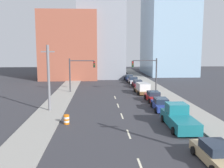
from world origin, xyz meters
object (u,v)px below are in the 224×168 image
Objects in this scene: sedan_maroon at (138,84)px; sedan_navy at (129,78)px; utility_pole_left_mid at (49,78)px; pickup_truck_teal at (179,118)px; sedan_tan at (216,154)px; sedan_red at (153,97)px; sedan_blue at (161,105)px; box_truck_brown at (143,88)px; sedan_silver at (133,80)px; traffic_barrel at (66,119)px; traffic_signal_right at (149,70)px; traffic_signal_left at (77,70)px.

sedan_maroon reaches higher than sedan_navy.
pickup_truck_teal is at bearing -27.07° from utility_pole_left_mid.
sedan_maroon is at bearing 89.00° from sedan_tan.
sedan_red is (13.94, 5.22, -3.45)m from utility_pole_left_mid.
sedan_blue is 11.67m from box_truck_brown.
box_truck_brown is (-0.12, 18.58, -0.01)m from pickup_truck_teal.
sedan_silver is (0.16, 12.60, -0.20)m from box_truck_brown.
box_truck_brown is at bearing 57.37° from traffic_barrel.
traffic_signal_right is at bearing 41.88° from utility_pole_left_mid.
sedan_blue reaches higher than sedan_navy.
sedan_silver is at bearing 69.56° from traffic_barrel.
traffic_signal_right is at bearing 81.96° from sedan_red.
traffic_signal_left is at bearing 180.00° from traffic_signal_right.
traffic_signal_right is at bearing 48.74° from box_truck_brown.
sedan_blue is (-1.24, -13.45, -3.20)m from traffic_signal_right.
sedan_tan is at bearing -92.66° from traffic_signal_right.
sedan_tan is (13.61, -14.81, -3.48)m from utility_pole_left_mid.
traffic_signal_left is 1.24× the size of sedan_blue.
sedan_navy is at bearing 91.28° from pickup_truck_teal.
sedan_silver is (11.31, 10.83, -3.20)m from traffic_signal_left.
traffic_signal_right is at bearing 56.81° from traffic_barrel.
sedan_tan is 26.41m from box_truck_brown.
utility_pole_left_mid is 23.49m from sedan_maroon.
traffic_signal_left is 0.74× the size of utility_pole_left_mid.
box_truck_brown is at bearing 89.54° from sedan_tan.
sedan_blue is 1.10× the size of sedan_maroon.
traffic_signal_left is 30.51m from sedan_tan.
sedan_maroon is at bearing 24.86° from traffic_signal_left.
sedan_navy reaches higher than sedan_tan.
traffic_signal_left reaches higher than sedan_silver.
pickup_truck_teal is 25.65m from sedan_maroon.
sedan_tan is at bearing -91.92° from sedan_silver.
traffic_signal_left reaches higher than box_truck_brown.
sedan_red is (0.33, 20.03, 0.02)m from sedan_tan.
utility_pole_left_mid is 18.11m from box_truck_brown.
sedan_silver is at bearing -88.13° from sedan_navy.
sedan_tan is at bearing -87.65° from sedan_blue.
traffic_signal_right is 8.82m from sedan_red.
pickup_truck_teal is 1.41× the size of sedan_red.
traffic_signal_left is 13.59m from utility_pole_left_mid.
sedan_maroon is at bearing 92.18° from sedan_blue.
pickup_truck_teal is at bearing -93.58° from traffic_signal_right.
sedan_red is 18.98m from sedan_silver.
traffic_signal_right is at bearing 87.42° from pickup_truck_teal.
utility_pole_left_mid is 14.10m from sedan_blue.
sedan_navy is at bearing 89.95° from sedan_red.
traffic_signal_left is at bearing -154.84° from sedan_maroon.
traffic_signal_right reaches higher than pickup_truck_teal.
box_truck_brown is at bearing -92.54° from sedan_silver.
traffic_barrel is 36.40m from sedan_navy.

